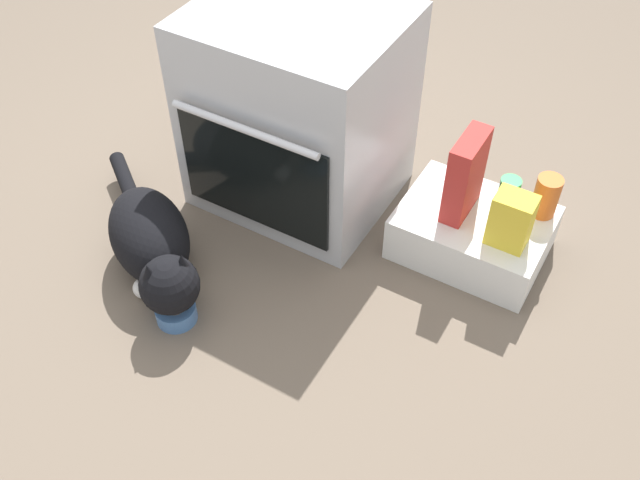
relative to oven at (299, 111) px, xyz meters
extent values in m
plane|color=#6B5B4C|center=(0.05, -0.45, -0.34)|extent=(8.00, 8.00, 0.00)
cube|color=#B7BABF|center=(0.00, 0.00, 0.00)|extent=(0.64, 0.54, 0.69)
cube|color=black|center=(0.00, -0.27, -0.09)|extent=(0.54, 0.01, 0.38)
cylinder|color=silver|center=(0.00, -0.30, 0.12)|extent=(0.51, 0.02, 0.02)
cube|color=white|center=(0.64, 0.02, -0.26)|extent=(0.47, 0.35, 0.16)
cylinder|color=#4C7AB7|center=(-0.02, -0.70, -0.32)|extent=(0.12, 0.12, 0.06)
sphere|color=brown|center=(-0.02, -0.70, -0.30)|extent=(0.07, 0.07, 0.07)
ellipsoid|color=black|center=(-0.22, -0.55, -0.21)|extent=(0.45, 0.42, 0.24)
sphere|color=black|center=(-0.02, -0.69, -0.19)|extent=(0.18, 0.18, 0.18)
cone|color=black|center=(0.01, -0.65, -0.12)|extent=(0.06, 0.06, 0.08)
cone|color=black|center=(-0.05, -0.73, -0.12)|extent=(0.06, 0.06, 0.08)
cylinder|color=black|center=(-0.48, -0.36, -0.27)|extent=(0.30, 0.23, 0.06)
sphere|color=silver|center=(-0.09, -0.57, -0.31)|extent=(0.07, 0.07, 0.07)
sphere|color=silver|center=(-0.16, -0.67, -0.31)|extent=(0.07, 0.07, 0.07)
cube|color=yellow|center=(0.77, -0.04, -0.09)|extent=(0.12, 0.09, 0.18)
cube|color=#B72D28|center=(0.59, 0.02, -0.04)|extent=(0.07, 0.18, 0.28)
cylinder|color=#D16023|center=(0.82, 0.14, -0.11)|extent=(0.08, 0.08, 0.14)
cylinder|color=green|center=(0.71, 0.09, -0.12)|extent=(0.07, 0.07, 0.12)
camera|label=1|loc=(1.04, -1.64, 1.40)|focal=40.28mm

